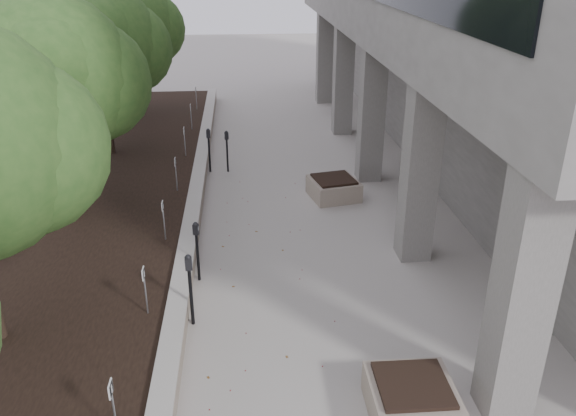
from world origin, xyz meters
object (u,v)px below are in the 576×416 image
parking_meter_5 (209,150)px  planter_back (334,188)px  crabapple_tree_3 (57,111)px  parking_meter_2 (191,290)px  crabapple_tree_5 (129,46)px  parking_meter_4 (227,151)px  parking_meter_3 (197,252)px  planter_front (411,399)px  crabapple_tree_4 (102,70)px

parking_meter_5 → planter_back: 4.39m
crabapple_tree_3 → parking_meter_2: (3.25, -4.34, -2.36)m
crabapple_tree_5 → parking_meter_5: (3.25, -6.01, -2.40)m
crabapple_tree_5 → parking_meter_4: 7.54m
parking_meter_2 → parking_meter_5: bearing=81.4°
parking_meter_3 → planter_front: size_ratio=1.08×
parking_meter_4 → planter_back: parking_meter_4 is taller
parking_meter_4 → parking_meter_5: 0.57m
crabapple_tree_4 → planter_front: crabapple_tree_4 is taller
crabapple_tree_3 → crabapple_tree_5: bearing=90.0°
planter_back → crabapple_tree_3: bearing=-167.1°
parking_meter_2 → crabapple_tree_5: bearing=94.2°
crabapple_tree_4 → planter_front: bearing=-60.6°
parking_meter_4 → planter_front: size_ratio=1.06×
crabapple_tree_3 → planter_front: (6.76, -7.00, -2.82)m
parking_meter_5 → planter_front: parking_meter_5 is taller
parking_meter_2 → parking_meter_3: size_ratio=1.08×
planter_back → parking_meter_4: bearing=142.2°
parking_meter_3 → parking_meter_4: (0.54, 6.69, -0.01)m
parking_meter_2 → planter_front: 4.42m
planter_front → planter_back: planter_front is taller
parking_meter_2 → parking_meter_3: parking_meter_2 is taller
crabapple_tree_5 → crabapple_tree_3: bearing=-90.0°
parking_meter_2 → parking_meter_4: parking_meter_2 is taller
parking_meter_4 → parking_meter_3: bearing=-111.3°
crabapple_tree_4 → planter_back: size_ratio=4.23×
planter_back → parking_meter_2: bearing=-121.6°
crabapple_tree_3 → parking_meter_3: (3.28, -2.72, -2.42)m
parking_meter_5 → crabapple_tree_4: bearing=157.6°
crabapple_tree_5 → planter_front: size_ratio=4.22×
parking_meter_3 → parking_meter_4: size_ratio=1.02×
parking_meter_2 → parking_meter_4: size_ratio=1.11×
crabapple_tree_3 → parking_meter_5: (3.25, 3.99, -2.40)m
parking_meter_2 → planter_front: (3.51, -2.66, -0.46)m
parking_meter_4 → planter_front: bearing=-91.7°
planter_front → planter_back: bearing=89.1°
planter_front → planter_back: 8.58m
crabapple_tree_3 → parking_meter_4: bearing=46.1°
planter_front → crabapple_tree_4: bearing=119.4°
crabapple_tree_5 → parking_meter_3: crabapple_tree_5 is taller
planter_front → crabapple_tree_5: bearing=111.7°
crabapple_tree_4 → planter_back: 8.20m
parking_meter_4 → planter_front: 11.36m
crabapple_tree_3 → crabapple_tree_5: (0.00, 10.00, 0.00)m
parking_meter_3 → planter_front: bearing=-34.4°
crabapple_tree_5 → parking_meter_5: crabapple_tree_5 is taller
crabapple_tree_4 → crabapple_tree_5: 5.00m
parking_meter_3 → parking_meter_5: parking_meter_5 is taller
parking_meter_2 → parking_meter_5: (0.00, 8.33, -0.03)m
crabapple_tree_5 → parking_meter_3: 13.36m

